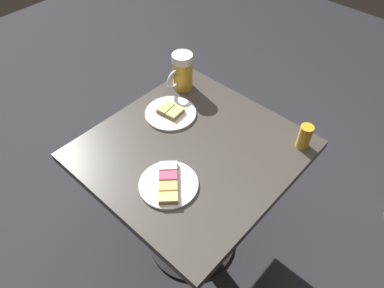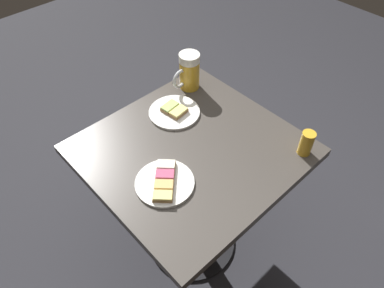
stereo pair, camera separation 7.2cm
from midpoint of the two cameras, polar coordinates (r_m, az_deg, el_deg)
ground_plane at (r=1.94m, az=1.10°, el=-15.12°), size 6.00×6.00×0.00m
cafe_table at (r=1.46m, az=1.41°, el=-4.77°), size 0.73×0.75×0.72m
plate_near at (r=1.23m, az=-2.70°, el=-6.12°), size 0.21×0.21×0.03m
plate_far at (r=1.48m, az=-1.43°, el=5.16°), size 0.21×0.21×0.03m
beer_mug at (r=1.57m, az=0.82°, el=11.44°), size 0.09×0.14×0.17m
beer_glass_small at (r=1.37m, az=19.20°, el=0.09°), size 0.05×0.05×0.10m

